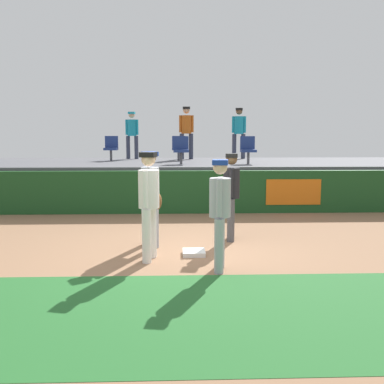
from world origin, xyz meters
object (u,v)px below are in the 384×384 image
(seat_back_left, at_px, (111,147))
(spectator_hooded, at_px, (132,132))
(first_base, at_px, (194,253))
(player_umpire, at_px, (231,190))
(player_fielder_home, at_px, (149,198))
(player_runner_visitor, at_px, (220,207))
(spectator_capped, at_px, (239,129))
(seat_back_center, at_px, (179,147))
(spectator_casual, at_px, (186,129))
(seat_front_right, at_px, (248,148))
(seat_front_center, at_px, (181,148))
(player_coach_visitor, at_px, (150,192))

(seat_back_left, xyz_separation_m, spectator_hooded, (0.62, 1.00, 0.52))
(seat_back_left, bearing_deg, first_base, -70.86)
(first_base, distance_m, player_umpire, 1.66)
(player_umpire, distance_m, seat_back_left, 7.15)
(first_base, distance_m, player_fielder_home, 1.31)
(player_runner_visitor, bearing_deg, spectator_hooded, -157.04)
(seat_back_left, distance_m, spectator_capped, 4.69)
(seat_back_center, xyz_separation_m, spectator_casual, (0.29, 0.78, 0.62))
(seat_front_right, bearing_deg, player_umpire, -103.42)
(seat_front_center, bearing_deg, seat_back_left, 142.89)
(player_runner_visitor, relative_size, seat_back_center, 2.09)
(spectator_hooded, distance_m, spectator_capped, 3.92)
(player_runner_visitor, bearing_deg, seat_front_right, 175.85)
(player_runner_visitor, distance_m, spectator_hooded, 9.59)
(seat_front_center, height_order, spectator_hooded, spectator_hooded)
(player_umpire, bearing_deg, player_runner_visitor, -4.07)
(seat_back_center, height_order, spectator_capped, spectator_capped)
(player_fielder_home, distance_m, seat_front_right, 6.43)
(player_coach_visitor, relative_size, seat_front_center, 2.16)
(spectator_hooded, relative_size, spectator_casual, 0.91)
(player_fielder_home, relative_size, seat_front_right, 2.20)
(player_fielder_home, height_order, player_runner_visitor, player_fielder_home)
(player_umpire, distance_m, seat_front_right, 4.66)
(seat_back_center, bearing_deg, player_umpire, -80.61)
(seat_front_center, xyz_separation_m, spectator_capped, (2.16, 2.83, 0.60))
(player_runner_visitor, relative_size, seat_back_left, 2.09)
(first_base, xyz_separation_m, player_fielder_home, (-0.77, -0.27, 1.03))
(player_coach_visitor, xyz_separation_m, seat_front_right, (2.67, 4.90, 0.66))
(seat_front_center, xyz_separation_m, spectator_casual, (0.22, 2.58, 0.61))
(first_base, relative_size, player_umpire, 0.23)
(player_fielder_home, height_order, player_coach_visitor, player_fielder_home)
(player_runner_visitor, xyz_separation_m, seat_front_center, (-0.54, 6.43, 0.70))
(seat_front_center, relative_size, seat_front_right, 1.00)
(seat_front_right, relative_size, spectator_capped, 0.45)
(player_runner_visitor, xyz_separation_m, seat_back_center, (-0.61, 8.23, 0.70))
(seat_back_left, height_order, spectator_hooded, spectator_hooded)
(seat_front_center, distance_m, spectator_hooded, 3.35)
(first_base, xyz_separation_m, spectator_hooded, (-1.94, 8.36, 2.19))
(player_fielder_home, xyz_separation_m, seat_front_right, (2.63, 5.83, 0.65))
(player_fielder_home, bearing_deg, seat_front_center, -173.03)
(player_runner_visitor, height_order, seat_back_center, seat_back_center)
(seat_back_left, bearing_deg, player_runner_visitor, -70.45)
(spectator_casual, bearing_deg, player_umpire, 94.32)
(first_base, relative_size, seat_front_right, 0.48)
(player_umpire, relative_size, spectator_hooded, 1.03)
(seat_front_center, height_order, spectator_capped, spectator_capped)
(first_base, distance_m, seat_back_left, 7.97)
(first_base, bearing_deg, player_fielder_home, -160.31)
(player_coach_visitor, distance_m, seat_back_center, 6.75)
(player_umpire, height_order, spectator_capped, spectator_capped)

